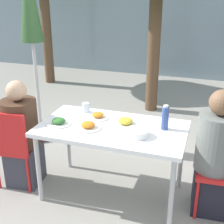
# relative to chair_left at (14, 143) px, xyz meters

# --- Properties ---
(ground_plane) EXTENTS (24.00, 24.00, 0.00)m
(ground_plane) POSITION_rel_chair_left_xyz_m (0.99, 0.18, -0.51)
(ground_plane) COLOR gray
(building_facade) EXTENTS (10.00, 0.20, 3.00)m
(building_facade) POSITION_rel_chair_left_xyz_m (0.99, 4.92, 0.99)
(building_facade) COLOR gray
(building_facade) RESTS_ON ground
(dining_table) EXTENTS (1.39, 0.77, 0.75)m
(dining_table) POSITION_rel_chair_left_xyz_m (0.99, 0.18, 0.18)
(dining_table) COLOR white
(dining_table) RESTS_ON ground
(chair_left) EXTENTS (0.44, 0.44, 0.87)m
(chair_left) POSITION_rel_chair_left_xyz_m (0.00, 0.00, 0.00)
(chair_left) COLOR red
(chair_left) RESTS_ON ground
(person_left) EXTENTS (0.36, 0.36, 1.14)m
(person_left) POSITION_rel_chair_left_xyz_m (0.04, 0.08, 0.02)
(person_left) COLOR #383842
(person_left) RESTS_ON ground
(chair_right) EXTENTS (0.42, 0.42, 0.87)m
(chair_right) POSITION_rel_chair_left_xyz_m (1.97, 0.33, 0.00)
(chair_right) COLOR red
(chair_right) RESTS_ON ground
(person_right) EXTENTS (0.35, 0.35, 1.19)m
(person_right) POSITION_rel_chair_left_xyz_m (1.93, 0.24, 0.05)
(person_right) COLOR black
(person_right) RESTS_ON ground
(closed_umbrella) EXTENTS (0.36, 0.36, 2.37)m
(closed_umbrella) POSITION_rel_chair_left_xyz_m (-0.36, 1.08, 1.19)
(closed_umbrella) COLOR #333333
(closed_umbrella) RESTS_ON ground
(plate_0) EXTENTS (0.25, 0.25, 0.07)m
(plate_0) POSITION_rel_chair_left_xyz_m (1.09, 0.26, 0.27)
(plate_0) COLOR white
(plate_0) RESTS_ON dining_table
(plate_1) EXTENTS (0.21, 0.21, 0.06)m
(plate_1) POSITION_rel_chair_left_xyz_m (0.79, 0.33, 0.26)
(plate_1) COLOR white
(plate_1) RESTS_ON dining_table
(plate_2) EXTENTS (0.23, 0.23, 0.07)m
(plate_2) POSITION_rel_chair_left_xyz_m (0.79, 0.08, 0.27)
(plate_2) COLOR white
(plate_2) RESTS_ON dining_table
(plate_3) EXTENTS (0.23, 0.23, 0.06)m
(plate_3) POSITION_rel_chair_left_xyz_m (0.49, 0.07, 0.27)
(plate_3) COLOR white
(plate_3) RESTS_ON dining_table
(bottle) EXTENTS (0.06, 0.06, 0.23)m
(bottle) POSITION_rel_chair_left_xyz_m (1.46, 0.29, 0.35)
(bottle) COLOR #334C8E
(bottle) RESTS_ON dining_table
(drinking_cup) EXTENTS (0.08, 0.08, 0.10)m
(drinking_cup) POSITION_rel_chair_left_xyz_m (0.61, 0.45, 0.29)
(drinking_cup) COLOR silver
(drinking_cup) RESTS_ON dining_table
(salad_bowl) EXTENTS (0.19, 0.19, 0.06)m
(salad_bowl) POSITION_rel_chair_left_xyz_m (1.26, 0.07, 0.27)
(salad_bowl) COLOR white
(salad_bowl) RESTS_ON dining_table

